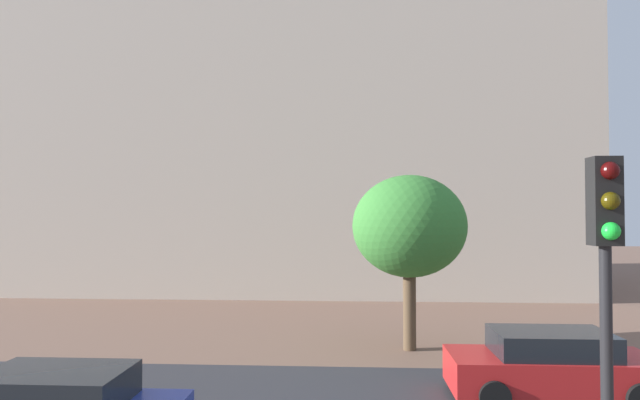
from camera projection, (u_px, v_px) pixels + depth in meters
name	position (u px, v px, depth m)	size (l,w,h in m)	color
landmark_building	(291.00, 106.00, 32.80)	(30.06, 14.46, 34.97)	beige
car_red	(551.00, 366.00, 11.95)	(4.37, 2.03, 1.47)	red
traffic_light_pole	(606.00, 293.00, 5.53)	(0.28, 0.34, 4.59)	black
tree_curb_far	(409.00, 227.00, 16.36)	(3.38, 3.38, 5.18)	brown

